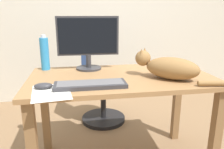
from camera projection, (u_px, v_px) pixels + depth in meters
back_wall at (98, 3)px, 2.91m from camera, size 6.00×0.04×2.60m
desk at (121, 91)px, 1.61m from camera, size 1.31×0.71×0.74m
office_chair at (98, 88)px, 2.40m from camera, size 0.48×0.48×0.91m
monitor at (88, 41)px, 1.72m from camera, size 0.48×0.20×0.41m
keyboard at (90, 85)px, 1.35m from camera, size 0.44×0.15×0.03m
cat at (169, 67)px, 1.50m from camera, size 0.49×0.41×0.20m
computer_mouse at (43, 86)px, 1.31m from camera, size 0.11×0.06×0.04m
paper_sheet at (51, 92)px, 1.25m from camera, size 0.25×0.32×0.00m
water_bottle at (45, 53)px, 1.73m from camera, size 0.07×0.07×0.28m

